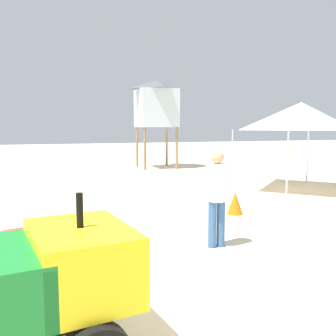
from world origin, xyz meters
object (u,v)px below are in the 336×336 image
(traffic_cone_near, at_px, (235,203))
(traffic_cone_far, at_px, (106,261))
(surfboard_pile, at_px, (58,233))
(lifeguard_near_center, at_px, (217,192))
(popup_canopy, at_px, (301,116))
(lifeguard_tower, at_px, (156,104))

(traffic_cone_near, height_order, traffic_cone_far, traffic_cone_near)
(surfboard_pile, xyz_separation_m, lifeguard_near_center, (2.57, -1.16, 0.78))
(popup_canopy, relative_size, traffic_cone_near, 5.95)
(traffic_cone_far, bearing_deg, traffic_cone_near, 38.63)
(traffic_cone_far, bearing_deg, popup_canopy, 35.97)
(surfboard_pile, relative_size, traffic_cone_far, 5.59)
(popup_canopy, bearing_deg, traffic_cone_near, -146.86)
(popup_canopy, xyz_separation_m, lifeguard_tower, (-2.50, 7.62, 0.76))
(surfboard_pile, xyz_separation_m, traffic_cone_far, (0.58, -1.87, 0.07))
(surfboard_pile, height_order, lifeguard_near_center, lifeguard_near_center)
(surfboard_pile, distance_m, lifeguard_tower, 12.23)
(surfboard_pile, xyz_separation_m, lifeguard_tower, (4.99, 10.76, 2.96))
(popup_canopy, height_order, traffic_cone_far, popup_canopy)
(surfboard_pile, distance_m, lifeguard_near_center, 2.92)
(traffic_cone_near, distance_m, traffic_cone_far, 4.41)
(lifeguard_near_center, bearing_deg, popup_canopy, 41.19)
(lifeguard_tower, bearing_deg, lifeguard_near_center, -101.50)
(lifeguard_tower, relative_size, traffic_cone_near, 7.99)
(popup_canopy, distance_m, traffic_cone_far, 8.80)
(traffic_cone_far, bearing_deg, surfboard_pile, 107.09)
(surfboard_pile, height_order, popup_canopy, popup_canopy)
(lifeguard_near_center, height_order, traffic_cone_far, lifeguard_near_center)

